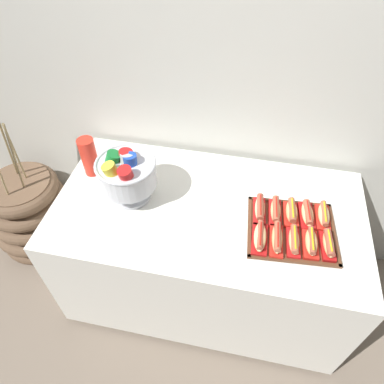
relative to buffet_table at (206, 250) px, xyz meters
name	(u,v)px	position (x,y,z in m)	size (l,w,h in m)	color
ground_plane	(204,285)	(0.00, 0.00, -0.41)	(10.00, 10.00, 0.00)	#7A6B5B
back_wall	(229,62)	(0.00, 0.49, 0.89)	(6.00, 0.10, 2.60)	beige
buffet_table	(206,250)	(0.00, 0.00, 0.00)	(1.54, 0.82, 0.78)	white
floor_vase	(33,213)	(-1.22, 0.14, -0.14)	(0.56, 0.56, 1.15)	brown
serving_tray	(291,230)	(0.40, -0.06, 0.38)	(0.43, 0.39, 0.01)	#56331E
hot_dog_0	(260,237)	(0.26, -0.16, 0.41)	(0.07, 0.18, 0.06)	#B21414
hot_dog_1	(277,239)	(0.34, -0.15, 0.41)	(0.06, 0.18, 0.06)	red
hot_dog_2	(294,241)	(0.41, -0.14, 0.41)	(0.06, 0.17, 0.06)	red
hot_dog_3	(311,242)	(0.49, -0.14, 0.41)	(0.07, 0.16, 0.06)	red
hot_dog_4	(328,244)	(0.56, -0.13, 0.41)	(0.07, 0.16, 0.06)	#B21414
hot_dog_5	(260,209)	(0.25, 0.01, 0.41)	(0.07, 0.18, 0.06)	red
hot_dog_6	(275,211)	(0.32, 0.01, 0.41)	(0.07, 0.17, 0.06)	red
hot_dog_7	(291,212)	(0.40, 0.02, 0.41)	(0.08, 0.16, 0.06)	red
hot_dog_8	(307,214)	(0.47, 0.03, 0.41)	(0.08, 0.17, 0.06)	#B21414
hot_dog_9	(323,216)	(0.55, 0.03, 0.41)	(0.07, 0.16, 0.06)	red
punch_bowl	(126,173)	(-0.40, 0.00, 0.53)	(0.29, 0.29, 0.28)	silver
cup_stack	(89,157)	(-0.66, 0.13, 0.48)	(0.09, 0.09, 0.22)	red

